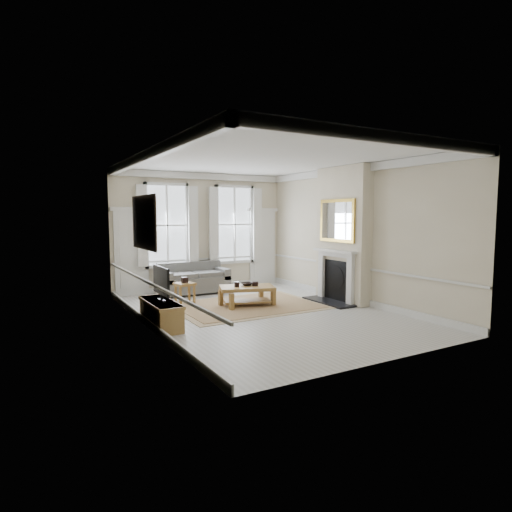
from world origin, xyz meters
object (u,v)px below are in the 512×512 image
coffee_table (247,290)px  tv_stand (161,314)px  sofa (193,280)px  side_table (185,287)px

coffee_table → tv_stand: tv_stand is taller
sofa → coffee_table: sofa is taller
side_table → coffee_table: bearing=-38.1°
sofa → tv_stand: sofa is taller
side_table → coffee_table: (1.23, -0.96, -0.02)m
side_table → tv_stand: 2.16m
side_table → coffee_table: side_table is taller
sofa → side_table: size_ratio=3.53×
sofa → tv_stand: bearing=-121.3°
tv_stand → sofa: bearing=58.7°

